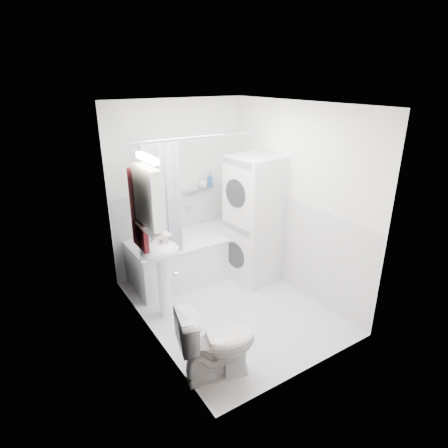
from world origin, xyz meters
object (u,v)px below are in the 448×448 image
washer_dryer (254,220)px  toilet (217,343)px  bathtub (188,256)px  sink (161,262)px

washer_dryer → toilet: (-1.40, -1.31, -0.50)m
bathtub → toilet: (-0.64, -1.79, 0.03)m
sink → washer_dryer: washer_dryer is taller
bathtub → sink: bearing=-135.6°
bathtub → toilet: bearing=-109.5°
sink → toilet: (0.03, -1.14, -0.34)m
washer_dryer → sink: bearing=-179.3°
toilet → bathtub: bearing=-5.4°
washer_dryer → toilet: washer_dryer is taller
toilet → sink: bearing=15.8°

